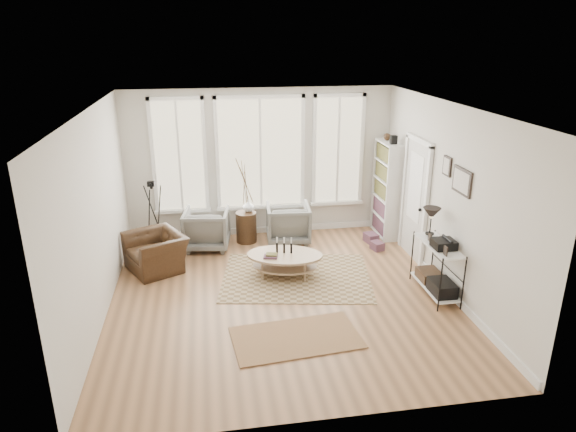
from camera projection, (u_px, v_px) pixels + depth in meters
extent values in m
plane|color=#A27149|center=(282.00, 296.00, 7.99)|extent=(5.50, 5.50, 0.00)
plane|color=white|center=(281.00, 108.00, 7.01)|extent=(5.50, 5.50, 0.00)
cube|color=beige|center=(260.00, 163.00, 10.05)|extent=(5.20, 0.04, 2.90)
cube|color=beige|center=(323.00, 299.00, 4.95)|extent=(5.20, 0.04, 2.90)
cube|color=beige|center=(96.00, 218.00, 7.11)|extent=(0.04, 5.50, 2.90)
cube|color=beige|center=(448.00, 199.00, 7.89)|extent=(0.04, 5.50, 2.90)
cube|color=white|center=(262.00, 229.00, 10.52)|extent=(5.10, 0.04, 0.12)
cube|color=white|center=(438.00, 280.00, 8.36)|extent=(0.03, 5.40, 0.12)
cube|color=#C9BA7F|center=(260.00, 153.00, 9.97)|extent=(1.60, 0.03, 2.10)
cube|color=#C9BA7F|center=(179.00, 156.00, 9.73)|extent=(0.90, 0.03, 2.10)
cube|color=#C9BA7F|center=(338.00, 151.00, 10.20)|extent=(0.90, 0.03, 2.10)
cube|color=white|center=(260.00, 154.00, 9.95)|extent=(1.74, 0.06, 2.24)
cube|color=white|center=(179.00, 157.00, 9.72)|extent=(1.04, 0.06, 2.24)
cube|color=white|center=(338.00, 151.00, 10.18)|extent=(1.04, 0.06, 2.24)
cube|color=white|center=(262.00, 207.00, 10.30)|extent=(4.10, 0.12, 0.06)
cube|color=silver|center=(415.00, 201.00, 9.09)|extent=(0.04, 0.88, 2.10)
cube|color=white|center=(415.00, 188.00, 9.00)|extent=(0.01, 0.55, 1.20)
cube|color=white|center=(426.00, 210.00, 8.63)|extent=(0.06, 0.08, 2.18)
cube|color=white|center=(404.00, 193.00, 9.54)|extent=(0.06, 0.08, 2.18)
cube|color=white|center=(420.00, 140.00, 8.72)|extent=(0.06, 1.06, 0.08)
sphere|color=black|center=(420.00, 210.00, 8.80)|extent=(0.06, 0.06, 0.06)
cube|color=white|center=(394.00, 196.00, 9.72)|extent=(0.30, 0.03, 1.90)
cube|color=white|center=(380.00, 184.00, 10.48)|extent=(0.30, 0.03, 1.90)
cube|color=white|center=(394.00, 189.00, 10.12)|extent=(0.02, 0.85, 1.90)
cube|color=white|center=(386.00, 189.00, 10.10)|extent=(0.30, 0.81, 1.90)
cube|color=maroon|center=(386.00, 189.00, 10.10)|extent=(0.24, 0.75, 1.76)
cube|color=black|center=(394.00, 140.00, 9.57)|extent=(0.12, 0.10, 0.16)
sphere|color=#392414|center=(387.00, 137.00, 9.90)|extent=(0.14, 0.14, 0.14)
cube|color=white|center=(434.00, 286.00, 8.03)|extent=(0.37, 1.07, 0.03)
cube|color=white|center=(439.00, 245.00, 7.79)|extent=(0.37, 1.07, 0.02)
cylinder|color=black|center=(440.00, 285.00, 7.41)|extent=(0.02, 0.02, 0.85)
cylinder|color=black|center=(464.00, 284.00, 7.46)|extent=(0.02, 0.02, 0.85)
cylinder|color=black|center=(412.00, 256.00, 8.39)|extent=(0.02, 0.02, 0.85)
cylinder|color=black|center=(433.00, 254.00, 8.45)|extent=(0.02, 0.02, 0.85)
cylinder|color=black|center=(430.00, 234.00, 8.10)|extent=(0.14, 0.14, 0.02)
cylinder|color=black|center=(430.00, 225.00, 8.05)|extent=(0.02, 0.02, 0.30)
cone|color=black|center=(432.00, 213.00, 7.98)|extent=(0.28, 0.28, 0.18)
cube|color=black|center=(444.00, 244.00, 7.63)|extent=(0.32, 0.30, 0.13)
cube|color=black|center=(442.00, 288.00, 7.76)|extent=(0.32, 0.45, 0.20)
cube|color=#392414|center=(429.00, 275.00, 8.20)|extent=(0.32, 0.40, 0.16)
cube|color=black|center=(446.00, 251.00, 7.36)|extent=(0.02, 0.10, 0.14)
cube|color=black|center=(430.00, 238.00, 7.86)|extent=(0.02, 0.10, 0.12)
cube|color=black|center=(462.00, 181.00, 7.38)|extent=(0.03, 0.52, 0.38)
cube|color=silver|center=(461.00, 181.00, 7.38)|extent=(0.01, 0.44, 0.30)
cube|color=black|center=(447.00, 166.00, 7.81)|extent=(0.03, 0.24, 0.30)
cube|color=silver|center=(446.00, 166.00, 7.81)|extent=(0.01, 0.18, 0.24)
cube|color=brown|center=(296.00, 277.00, 8.60)|extent=(2.71, 2.21, 0.01)
cube|color=brown|center=(296.00, 337.00, 6.88)|extent=(1.78, 1.10, 0.01)
ellipsoid|color=tan|center=(285.00, 266.00, 8.59)|extent=(1.21, 0.92, 0.03)
ellipsoid|color=tan|center=(285.00, 255.00, 8.53)|extent=(1.41, 1.07, 0.04)
cylinder|color=tan|center=(265.00, 273.00, 8.36)|extent=(0.04, 0.04, 0.36)
cylinder|color=tan|center=(307.00, 270.00, 8.46)|extent=(0.04, 0.04, 0.36)
cylinder|color=tan|center=(263.00, 262.00, 8.73)|extent=(0.04, 0.04, 0.36)
cylinder|color=tan|center=(303.00, 260.00, 8.83)|extent=(0.04, 0.04, 0.36)
cylinder|color=black|center=(277.00, 248.00, 8.52)|extent=(0.04, 0.04, 0.18)
cylinder|color=black|center=(284.00, 248.00, 8.54)|extent=(0.04, 0.04, 0.18)
cylinder|color=black|center=(291.00, 247.00, 8.55)|extent=(0.04, 0.04, 0.18)
cube|color=#2A4322|center=(271.00, 256.00, 8.39)|extent=(0.22, 0.16, 0.06)
imported|color=slate|center=(207.00, 229.00, 9.66)|extent=(0.92, 0.94, 0.76)
imported|color=slate|center=(288.00, 223.00, 9.94)|extent=(0.88, 0.90, 0.76)
cylinder|color=#392414|center=(246.00, 227.00, 9.97)|extent=(0.40, 0.40, 0.60)
imported|color=silver|center=(248.00, 206.00, 9.90)|extent=(0.26, 0.26, 0.22)
imported|color=#392414|center=(156.00, 252.00, 8.80)|extent=(1.26, 1.21, 0.64)
cylinder|color=black|center=(151.00, 187.00, 9.40)|extent=(0.06, 0.06, 0.06)
cube|color=black|center=(151.00, 184.00, 9.38)|extent=(0.14, 0.10, 0.09)
cylinder|color=black|center=(151.00, 185.00, 9.31)|extent=(0.06, 0.07, 0.06)
cube|color=maroon|center=(371.00, 238.00, 10.01)|extent=(0.27, 0.31, 0.18)
cube|color=maroon|center=(377.00, 246.00, 9.66)|extent=(0.24, 0.28, 0.15)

